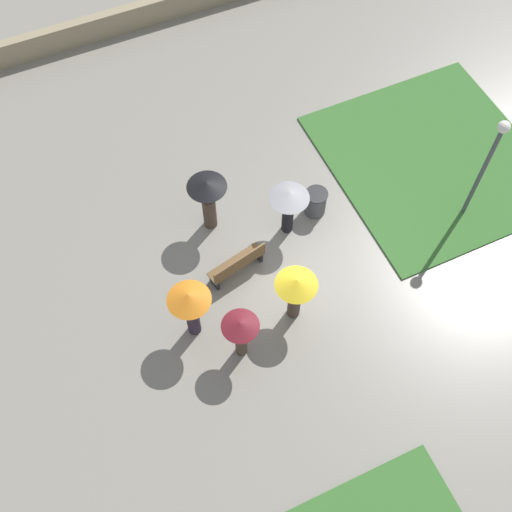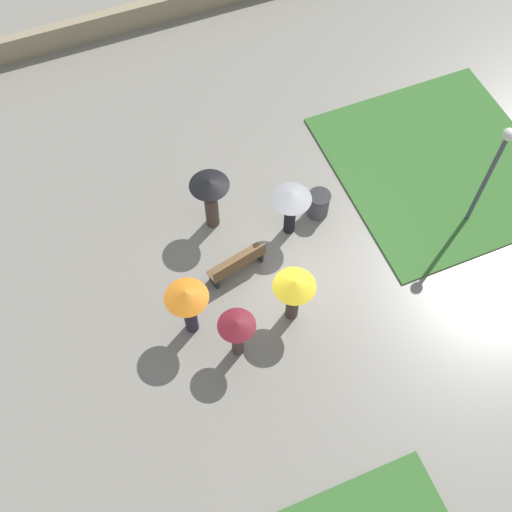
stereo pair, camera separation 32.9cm
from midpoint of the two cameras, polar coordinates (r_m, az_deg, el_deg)
ground_plane at (r=17.72m, az=2.24°, el=-0.04°), size 90.00×90.00×0.00m
lawn_patch_near at (r=20.30m, az=15.01°, el=8.28°), size 6.03×6.38×0.06m
parapet_wall at (r=24.12m, az=-9.43°, el=20.71°), size 45.00×0.35×0.87m
park_bench at (r=17.05m, az=-2.20°, el=-0.75°), size 1.69×0.76×0.90m
lamp_post at (r=17.52m, az=19.51°, el=8.27°), size 0.32×0.32×3.75m
trash_bin at (r=18.25m, az=4.81°, el=4.77°), size 0.64×0.64×0.84m
crowd_person_black at (r=17.26m, az=-4.84°, el=5.27°), size 1.08×1.08×1.95m
crowd_person_orange at (r=15.48m, az=-6.49°, el=-4.30°), size 1.08×1.08×1.96m
crowd_person_grey at (r=17.09m, az=2.39°, el=4.91°), size 1.10×1.10×1.75m
crowd_person_yellow at (r=15.73m, az=2.96°, el=-2.96°), size 1.07×1.07×1.79m
crowd_person_maroon at (r=15.38m, az=-1.99°, el=-6.73°), size 0.93×0.93×1.69m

